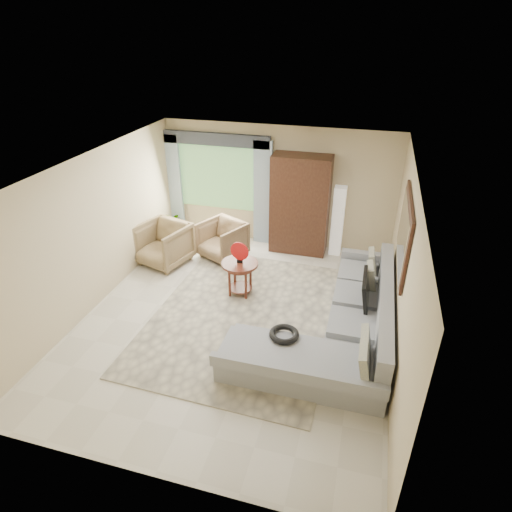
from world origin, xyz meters
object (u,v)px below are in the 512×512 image
(tv_screen, at_px, (366,290))
(coffee_table, at_px, (240,278))
(sectional_sofa, at_px, (343,329))
(armchair_left, at_px, (163,244))
(armchair_right, at_px, (222,240))
(floor_lamp, at_px, (338,221))
(potted_plant, at_px, (174,224))
(armoire, at_px, (300,205))

(tv_screen, relative_size, coffee_table, 1.13)
(sectional_sofa, bearing_deg, tv_screen, 62.40)
(armchair_left, height_order, armchair_right, armchair_left)
(sectional_sofa, bearing_deg, floor_lamp, 98.33)
(coffee_table, bearing_deg, floor_lamp, 53.86)
(sectional_sofa, relative_size, floor_lamp, 2.31)
(sectional_sofa, distance_m, potted_plant, 5.00)
(tv_screen, relative_size, armchair_left, 0.78)
(armoire, xyz_separation_m, floor_lamp, (0.80, 0.06, -0.30))
(potted_plant, bearing_deg, armchair_right, -24.47)
(coffee_table, bearing_deg, armchair_left, 159.67)
(potted_plant, relative_size, floor_lamp, 0.40)
(floor_lamp, bearing_deg, armoire, -175.71)
(coffee_table, relative_size, armchair_left, 0.69)
(armchair_right, bearing_deg, sectional_sofa, -12.66)
(armoire, relative_size, floor_lamp, 1.40)
(tv_screen, xyz_separation_m, armchair_right, (-2.99, 1.65, -0.33))
(armchair_right, distance_m, floor_lamp, 2.45)
(armchair_left, bearing_deg, armoire, 43.69)
(sectional_sofa, relative_size, potted_plant, 5.79)
(armchair_right, bearing_deg, tv_screen, -3.14)
(sectional_sofa, relative_size, armchair_left, 3.65)
(coffee_table, bearing_deg, sectional_sofa, -24.96)
(tv_screen, relative_size, potted_plant, 1.24)
(potted_plant, height_order, floor_lamp, floor_lamp)
(coffee_table, distance_m, armoire, 2.23)
(tv_screen, distance_m, floor_lamp, 2.55)
(armoire, bearing_deg, potted_plant, -178.22)
(armoire, bearing_deg, armchair_left, -152.82)
(armchair_right, distance_m, potted_plant, 1.55)
(armchair_left, xyz_separation_m, armchair_right, (1.06, 0.58, -0.04))
(potted_plant, xyz_separation_m, armoire, (2.91, 0.09, 0.75))
(armchair_left, distance_m, armchair_right, 1.21)
(sectional_sofa, distance_m, armchair_left, 4.11)
(armchair_left, height_order, armoire, armoire)
(tv_screen, xyz_separation_m, armchair_left, (-4.05, 1.08, -0.29))
(sectional_sofa, relative_size, tv_screen, 4.68)
(coffee_table, distance_m, floor_lamp, 2.58)
(armchair_left, distance_m, armoire, 2.94)
(tv_screen, distance_m, armchair_left, 4.20)
(armchair_left, relative_size, armchair_right, 1.11)
(coffee_table, xyz_separation_m, armoire, (0.70, 2.00, 0.71))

